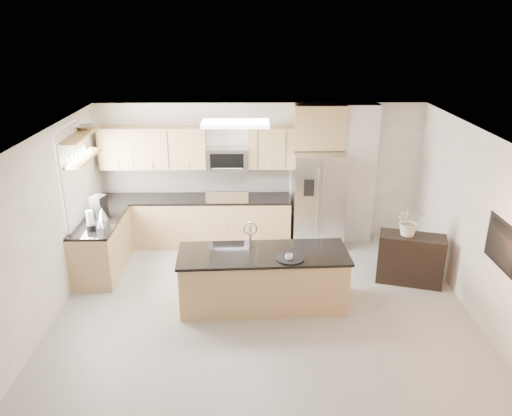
{
  "coord_description": "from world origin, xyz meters",
  "views": [
    {
      "loc": [
        -0.19,
        -5.74,
        4.04
      ],
      "look_at": [
        -0.1,
        1.3,
        1.33
      ],
      "focal_mm": 35.0,
      "sensor_mm": 36.0,
      "label": 1
    }
  ],
  "objects_px": {
    "cup": "(289,257)",
    "flower_vase": "(411,214)",
    "refrigerator": "(318,199)",
    "television": "(500,249)",
    "blender": "(90,222)",
    "island": "(263,279)",
    "microwave": "(227,159)",
    "range": "(228,220)",
    "bowl": "(85,127)",
    "platter": "(290,258)",
    "coffee_maker": "(99,207)",
    "kettle": "(102,213)",
    "credenza": "(410,259)"
  },
  "relations": [
    {
      "from": "cup",
      "to": "flower_vase",
      "type": "distance_m",
      "value": 2.19
    },
    {
      "from": "refrigerator",
      "to": "television",
      "type": "relative_size",
      "value": 1.65
    },
    {
      "from": "blender",
      "to": "island",
      "type": "bearing_deg",
      "value": -14.65
    },
    {
      "from": "flower_vase",
      "to": "television",
      "type": "xyz_separation_m",
      "value": [
        0.6,
        -1.63,
        0.17
      ]
    },
    {
      "from": "microwave",
      "to": "blender",
      "type": "xyz_separation_m",
      "value": [
        -2.07,
        -1.6,
        -0.57
      ]
    },
    {
      "from": "range",
      "to": "bowl",
      "type": "distance_m",
      "value": 3.03
    },
    {
      "from": "microwave",
      "to": "range",
      "type": "bearing_deg",
      "value": -90.0
    },
    {
      "from": "platter",
      "to": "bowl",
      "type": "relative_size",
      "value": 1.06
    },
    {
      "from": "refrigerator",
      "to": "flower_vase",
      "type": "bearing_deg",
      "value": -49.17
    },
    {
      "from": "cup",
      "to": "flower_vase",
      "type": "height_order",
      "value": "flower_vase"
    },
    {
      "from": "microwave",
      "to": "island",
      "type": "xyz_separation_m",
      "value": [
        0.6,
        -2.3,
        -1.2
      ]
    },
    {
      "from": "coffee_maker",
      "to": "flower_vase",
      "type": "relative_size",
      "value": 0.5
    },
    {
      "from": "platter",
      "to": "kettle",
      "type": "relative_size",
      "value": 1.69
    },
    {
      "from": "microwave",
      "to": "bowl",
      "type": "relative_size",
      "value": 1.99
    },
    {
      "from": "microwave",
      "to": "flower_vase",
      "type": "distance_m",
      "value": 3.36
    },
    {
      "from": "coffee_maker",
      "to": "cup",
      "type": "bearing_deg",
      "value": -26.32
    },
    {
      "from": "kettle",
      "to": "television",
      "type": "distance_m",
      "value": 5.93
    },
    {
      "from": "kettle",
      "to": "bowl",
      "type": "distance_m",
      "value": 1.42
    },
    {
      "from": "flower_vase",
      "to": "television",
      "type": "bearing_deg",
      "value": -69.78
    },
    {
      "from": "microwave",
      "to": "platter",
      "type": "xyz_separation_m",
      "value": [
        0.97,
        -2.5,
        -0.76
      ]
    },
    {
      "from": "credenza",
      "to": "television",
      "type": "xyz_separation_m",
      "value": [
        0.53,
        -1.6,
        0.94
      ]
    },
    {
      "from": "kettle",
      "to": "flower_vase",
      "type": "xyz_separation_m",
      "value": [
        4.94,
        -0.47,
        0.15
      ]
    },
    {
      "from": "credenza",
      "to": "kettle",
      "type": "relative_size",
      "value": 4.26
    },
    {
      "from": "platter",
      "to": "credenza",
      "type": "bearing_deg",
      "value": 22.96
    },
    {
      "from": "microwave",
      "to": "kettle",
      "type": "relative_size",
      "value": 3.18
    },
    {
      "from": "island",
      "to": "bowl",
      "type": "relative_size",
      "value": 6.57
    },
    {
      "from": "credenza",
      "to": "coffee_maker",
      "type": "distance_m",
      "value": 5.16
    },
    {
      "from": "cup",
      "to": "coffee_maker",
      "type": "bearing_deg",
      "value": 153.68
    },
    {
      "from": "microwave",
      "to": "coffee_maker",
      "type": "distance_m",
      "value": 2.4
    },
    {
      "from": "cup",
      "to": "bowl",
      "type": "bearing_deg",
      "value": 151.35
    },
    {
      "from": "refrigerator",
      "to": "flower_vase",
      "type": "distance_m",
      "value": 1.93
    },
    {
      "from": "refrigerator",
      "to": "blender",
      "type": "distance_m",
      "value": 4.0
    },
    {
      "from": "island",
      "to": "flower_vase",
      "type": "relative_size",
      "value": 3.46
    },
    {
      "from": "microwave",
      "to": "flower_vase",
      "type": "xyz_separation_m",
      "value": [
        2.91,
        -1.62,
        -0.45
      ]
    },
    {
      "from": "flower_vase",
      "to": "bowl",
      "type": "bearing_deg",
      "value": 170.93
    },
    {
      "from": "refrigerator",
      "to": "bowl",
      "type": "relative_size",
      "value": 4.67
    },
    {
      "from": "bowl",
      "to": "television",
      "type": "distance_m",
      "value": 6.34
    },
    {
      "from": "island",
      "to": "television",
      "type": "height_order",
      "value": "television"
    },
    {
      "from": "microwave",
      "to": "credenza",
      "type": "distance_m",
      "value": 3.62
    },
    {
      "from": "microwave",
      "to": "kettle",
      "type": "height_order",
      "value": "microwave"
    },
    {
      "from": "refrigerator",
      "to": "flower_vase",
      "type": "height_order",
      "value": "refrigerator"
    },
    {
      "from": "microwave",
      "to": "island",
      "type": "bearing_deg",
      "value": -75.47
    },
    {
      "from": "kettle",
      "to": "television",
      "type": "bearing_deg",
      "value": -20.74
    },
    {
      "from": "cup",
      "to": "platter",
      "type": "xyz_separation_m",
      "value": [
        0.02,
        0.04,
        -0.03
      ]
    },
    {
      "from": "range",
      "to": "credenza",
      "type": "distance_m",
      "value": 3.35
    },
    {
      "from": "platter",
      "to": "bowl",
      "type": "distance_m",
      "value": 3.95
    },
    {
      "from": "bowl",
      "to": "flower_vase",
      "type": "bearing_deg",
      "value": -9.07
    },
    {
      "from": "microwave",
      "to": "television",
      "type": "xyz_separation_m",
      "value": [
        3.51,
        -3.24,
        -0.28
      ]
    },
    {
      "from": "range",
      "to": "credenza",
      "type": "xyz_separation_m",
      "value": [
        2.98,
        -1.53,
        -0.07
      ]
    },
    {
      "from": "range",
      "to": "platter",
      "type": "relative_size",
      "value": 2.82
    }
  ]
}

